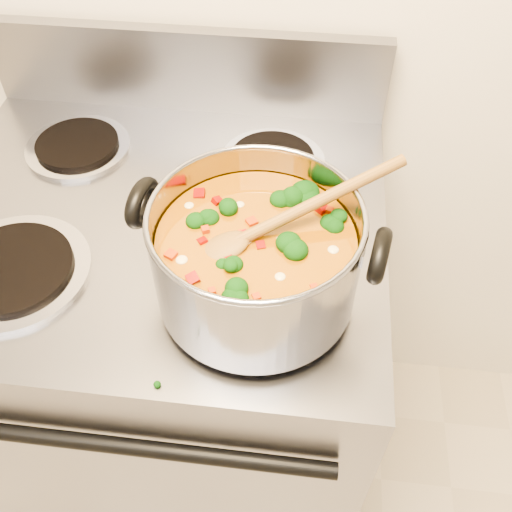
{
  "coord_description": "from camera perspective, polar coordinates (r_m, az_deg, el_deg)",
  "views": [
    {
      "loc": [
        0.29,
        0.52,
        1.57
      ],
      "look_at": [
        0.23,
        1.01,
        1.01
      ],
      "focal_mm": 40.0,
      "sensor_mm": 36.0,
      "label": 1
    }
  ],
  "objects": [
    {
      "name": "electric_range",
      "position": [
        1.3,
        -7.41,
        -10.1
      ],
      "size": [
        0.75,
        0.68,
        1.08
      ],
      "color": "gray",
      "rests_on": "ground"
    },
    {
      "name": "stockpot",
      "position": [
        0.75,
        0.06,
        -0.13
      ],
      "size": [
        0.34,
        0.27,
        0.16
      ],
      "rotation": [
        0.0,
        0.0,
        -0.18
      ],
      "color": "gray",
      "rests_on": "electric_range"
    },
    {
      "name": "wooden_spoon",
      "position": [
        0.72,
        1.4,
        3.09
      ],
      "size": [
        0.27,
        0.17,
        0.09
      ],
      "rotation": [
        0.0,
        0.0,
        0.5
      ],
      "color": "brown",
      "rests_on": "stockpot"
    },
    {
      "name": "cooktop_crumbs",
      "position": [
        0.91,
        -4.4,
        3.34
      ],
      "size": [
        0.1,
        0.13,
        0.01
      ],
      "color": "black",
      "rests_on": "electric_range"
    }
  ]
}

